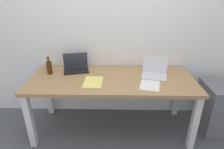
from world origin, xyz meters
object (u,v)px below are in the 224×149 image
Objects in this scene: laptop_left at (76,67)px; beer_bottle at (49,67)px; computer_mouse at (48,68)px; laptop_right at (154,72)px; desk at (112,85)px; filing_cabinet at (217,107)px.

beer_bottle is (-0.31, -0.11, 0.04)m from laptop_left.
laptop_left reaches higher than computer_mouse.
computer_mouse is at bearing 171.82° from laptop_right.
beer_bottle reaches higher than desk.
laptop_right is 3.36× the size of computer_mouse.
filing_cabinet is at bearing 1.11° from desk.
computer_mouse is at bearing 173.34° from laptop_left.
laptop_left is at bearing 173.48° from filing_cabinet.
laptop_left is at bearing 171.23° from laptop_right.
laptop_right is 1.31m from beer_bottle.
beer_bottle reaches higher than laptop_left.
laptop_right is 0.52× the size of filing_cabinet.
desk is at bearing -44.88° from computer_mouse.
laptop_right is (0.52, 0.08, 0.14)m from desk.
beer_bottle is at bearing 177.39° from filing_cabinet.
laptop_right is 0.97m from filing_cabinet.
laptop_left is 1.56× the size of beer_bottle.
filing_cabinet is at bearing -33.33° from computer_mouse.
beer_bottle is at bearing 178.19° from laptop_right.
laptop_left is at bearing 153.55° from desk.
beer_bottle is (-1.31, 0.04, 0.04)m from laptop_right.
laptop_right is 1.40m from computer_mouse.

